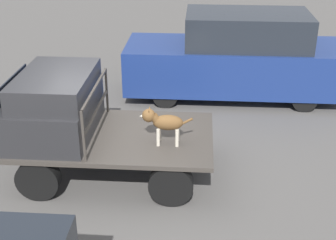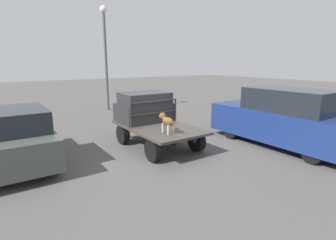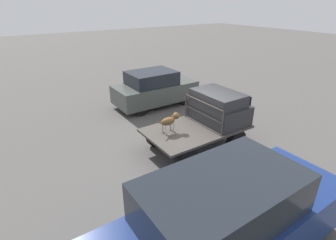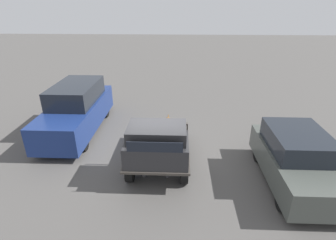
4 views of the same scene
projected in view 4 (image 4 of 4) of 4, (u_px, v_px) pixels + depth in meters
ground_plane at (160, 162)px, 9.64m from camera, size 80.00×80.00×0.00m
flatbed_truck at (160, 148)px, 9.40m from camera, size 3.58×2.08×0.80m
truck_cab at (157, 144)px, 8.18m from camera, size 1.42×1.96×1.12m
truck_headboard at (159, 131)px, 8.83m from camera, size 0.04×1.96×0.89m
dog at (168, 122)px, 9.97m from camera, size 0.90×0.26×0.66m
parked_sedan at (296, 159)px, 8.25m from camera, size 4.04×1.86×1.74m
parked_pickup_far at (77, 109)px, 11.57m from camera, size 5.33×1.88×2.14m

